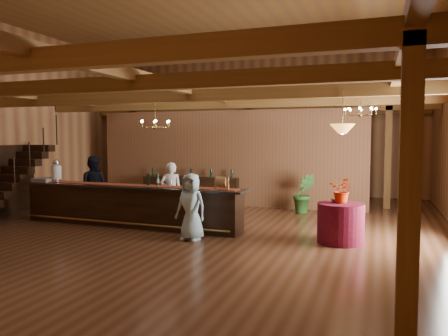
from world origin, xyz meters
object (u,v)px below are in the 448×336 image
(round_table, at_px, (341,223))
(chandelier_left, at_px, (155,124))
(beverage_dispenser, at_px, (56,171))
(pendant_lamp, at_px, (342,129))
(backbar_shelf, at_px, (191,191))
(raffle_drum, at_px, (222,182))
(chandelier_right, at_px, (360,111))
(staff_second, at_px, (93,186))
(floor_plant, at_px, (304,193))
(tasting_bar, at_px, (129,205))
(guest, at_px, (191,207))
(bartender, at_px, (171,192))

(round_table, height_order, chandelier_left, chandelier_left)
(beverage_dispenser, distance_m, pendant_lamp, 7.57)
(backbar_shelf, bearing_deg, pendant_lamp, -40.21)
(beverage_dispenser, height_order, backbar_shelf, beverage_dispenser)
(raffle_drum, height_order, chandelier_right, chandelier_right)
(raffle_drum, bearing_deg, chandelier_right, 40.13)
(pendant_lamp, xyz_separation_m, staff_second, (-6.88, 0.95, -1.55))
(floor_plant, bearing_deg, backbar_shelf, 173.72)
(tasting_bar, xyz_separation_m, guest, (2.08, -0.89, 0.21))
(raffle_drum, relative_size, pendant_lamp, 0.38)
(bartender, bearing_deg, tasting_bar, 27.16)
(bartender, distance_m, staff_second, 2.46)
(tasting_bar, height_order, staff_second, staff_second)
(tasting_bar, relative_size, pendant_lamp, 6.87)
(tasting_bar, bearing_deg, bartender, 50.53)
(beverage_dispenser, bearing_deg, tasting_bar, -2.94)
(backbar_shelf, bearing_deg, tasting_bar, -93.88)
(chandelier_right, distance_m, guest, 5.11)
(beverage_dispenser, height_order, bartender, beverage_dispenser)
(beverage_dispenser, relative_size, guest, 0.41)
(guest, bearing_deg, chandelier_left, 147.09)
(tasting_bar, distance_m, backbar_shelf, 3.76)
(round_table, distance_m, guest, 3.19)
(chandelier_left, relative_size, bartender, 0.51)
(backbar_shelf, height_order, chandelier_right, chandelier_right)
(beverage_dispenser, relative_size, chandelier_left, 0.75)
(tasting_bar, height_order, pendant_lamp, pendant_lamp)
(backbar_shelf, bearing_deg, beverage_dispenser, -126.45)
(chandelier_left, relative_size, staff_second, 0.47)
(raffle_drum, xyz_separation_m, chandelier_right, (2.90, 2.45, 1.69))
(backbar_shelf, bearing_deg, chandelier_left, -85.44)
(tasting_bar, distance_m, chandelier_right, 6.35)
(raffle_drum, bearing_deg, tasting_bar, 177.21)
(chandelier_left, distance_m, floor_plant, 4.83)
(guest, height_order, floor_plant, guest)
(bartender, height_order, staff_second, staff_second)
(chandelier_right, relative_size, bartender, 0.51)
(round_table, height_order, floor_plant, floor_plant)
(bartender, height_order, guest, bartender)
(staff_second, bearing_deg, backbar_shelf, -138.77)
(tasting_bar, distance_m, pendant_lamp, 5.49)
(beverage_dispenser, bearing_deg, round_table, -1.54)
(raffle_drum, bearing_deg, staff_second, 166.86)
(tasting_bar, xyz_separation_m, backbar_shelf, (0.03, 3.76, -0.07))
(chandelier_right, distance_m, floor_plant, 2.97)
(staff_second, bearing_deg, raffle_drum, 149.30)
(floor_plant, bearing_deg, bartender, -141.17)
(bartender, relative_size, guest, 1.08)
(tasting_bar, distance_m, bartender, 1.16)
(chandelier_right, relative_size, guest, 0.55)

